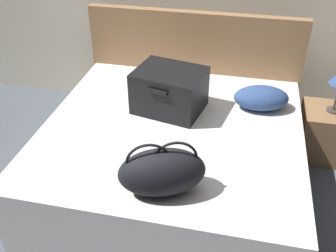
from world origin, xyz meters
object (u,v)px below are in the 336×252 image
Objects in this scene: bed at (172,156)px; nightstand at (326,133)px; hard_case_large at (169,90)px; duffel_bag at (162,172)px; pillow_near_headboard at (261,98)px.

bed reaches higher than nightstand.
nightstand is (1.21, 0.65, -0.05)m from bed.
duffel_bag is at bearing -68.62° from hard_case_large.
hard_case_large is (-0.07, 0.24, 0.44)m from bed.
bed is 4.13× the size of nightstand.
bed is 3.28× the size of hard_case_large.
hard_case_large reaches higher than nightstand.
nightstand is (0.60, 0.24, -0.41)m from pillow_near_headboard.
hard_case_large is 0.91m from duffel_bag.
bed is 4.45× the size of pillow_near_headboard.
pillow_near_headboard is at bearing 63.07° from duffel_bag.
bed is 0.78m from duffel_bag.
pillow_near_headboard reaches higher than bed.
nightstand is at bearing 29.24° from hard_case_large.
hard_case_large is 1.26× the size of nightstand.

